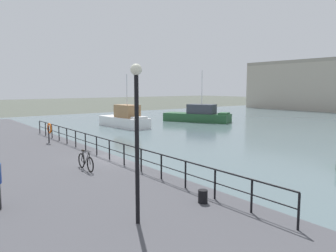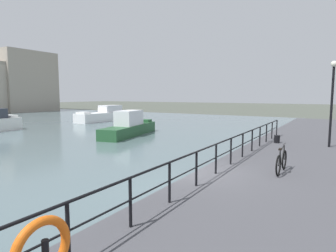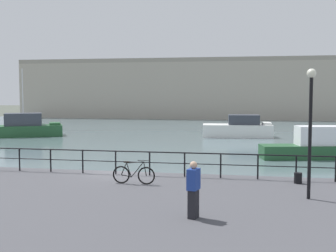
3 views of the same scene
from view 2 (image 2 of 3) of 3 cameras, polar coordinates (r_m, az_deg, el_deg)
ground_plane at (r=10.75m, az=5.66°, el=-13.39°), size 240.00×240.00×0.00m
moored_cabin_cruiser at (r=40.80m, az=-12.30°, el=2.14°), size 9.40×2.75×2.17m
moored_white_yacht at (r=25.65m, az=-7.75°, el=-0.08°), size 8.10×3.44×2.24m
quay_railing at (r=9.33m, az=7.85°, el=-6.24°), size 23.71×0.07×1.08m
parked_bicycle at (r=10.90m, az=21.86°, el=-6.69°), size 1.77×0.10×0.98m
mooring_bollard at (r=17.50m, az=21.07°, el=-2.48°), size 0.32×0.32×0.44m
quay_lamp_post at (r=17.14m, az=30.18°, el=5.89°), size 0.32×0.32×4.51m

